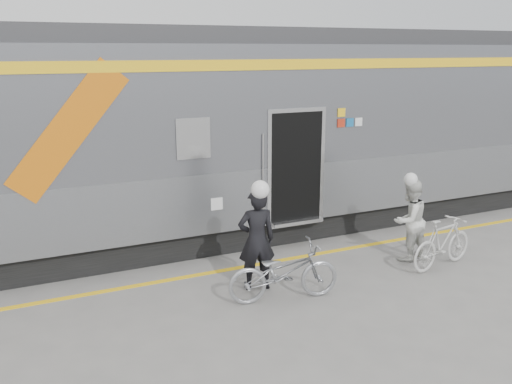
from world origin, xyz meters
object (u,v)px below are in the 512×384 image
bicycle_left (284,272)px  woman (409,220)px  bicycle_right (443,243)px  man (257,240)px

bicycle_left → woman: bearing=-69.1°
bicycle_left → bicycle_right: (3.11, -0.00, -0.00)m
man → bicycle_left: bearing=119.9°
bicycle_left → man: bearing=29.9°
man → bicycle_left: 0.69m
woman → bicycle_right: size_ratio=0.99×
bicycle_right → bicycle_left: bearing=79.5°
bicycle_right → woman: bearing=18.2°
woman → bicycle_right: woman is taller
bicycle_right → man: bearing=70.1°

